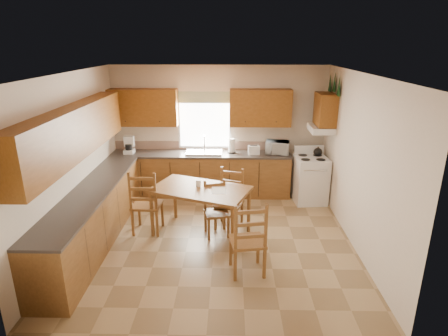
{
  "coord_description": "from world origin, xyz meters",
  "views": [
    {
      "loc": [
        0.27,
        -5.58,
        3.14
      ],
      "look_at": [
        0.15,
        0.3,
        1.15
      ],
      "focal_mm": 30.0,
      "sensor_mm": 36.0,
      "label": 1
    }
  ],
  "objects_px": {
    "chair_far_right": "(217,210)",
    "chair_near_left": "(147,201)",
    "stove": "(310,180)",
    "microwave": "(277,147)",
    "chair_far_left": "(229,200)",
    "chair_near_right": "(247,237)",
    "dining_table": "(201,211)"
  },
  "relations": [
    {
      "from": "stove",
      "to": "chair_near_left",
      "type": "bearing_deg",
      "value": -161.39
    },
    {
      "from": "microwave",
      "to": "chair_near_left",
      "type": "relative_size",
      "value": 0.39
    },
    {
      "from": "chair_far_left",
      "to": "chair_far_right",
      "type": "bearing_deg",
      "value": -110.09
    },
    {
      "from": "stove",
      "to": "chair_near_left",
      "type": "relative_size",
      "value": 0.81
    },
    {
      "from": "chair_far_left",
      "to": "chair_far_right",
      "type": "xyz_separation_m",
      "value": [
        -0.21,
        -0.28,
        -0.06
      ]
    },
    {
      "from": "chair_near_left",
      "to": "chair_far_left",
      "type": "relative_size",
      "value": 1.08
    },
    {
      "from": "chair_near_left",
      "to": "chair_far_left",
      "type": "distance_m",
      "value": 1.41
    },
    {
      "from": "microwave",
      "to": "chair_far_right",
      "type": "distance_m",
      "value": 2.25
    },
    {
      "from": "dining_table",
      "to": "chair_far_right",
      "type": "height_order",
      "value": "chair_far_right"
    },
    {
      "from": "dining_table",
      "to": "chair_far_left",
      "type": "relative_size",
      "value": 1.49
    },
    {
      "from": "chair_far_right",
      "to": "stove",
      "type": "bearing_deg",
      "value": 24.53
    },
    {
      "from": "microwave",
      "to": "dining_table",
      "type": "relative_size",
      "value": 0.28
    },
    {
      "from": "dining_table",
      "to": "chair_far_right",
      "type": "bearing_deg",
      "value": 16.05
    },
    {
      "from": "microwave",
      "to": "dining_table",
      "type": "xyz_separation_m",
      "value": [
        -1.47,
        -1.79,
        -0.63
      ]
    },
    {
      "from": "chair_far_right",
      "to": "chair_far_left",
      "type": "bearing_deg",
      "value": 39.54
    },
    {
      "from": "chair_far_right",
      "to": "chair_near_left",
      "type": "bearing_deg",
      "value": 160.84
    },
    {
      "from": "microwave",
      "to": "chair_far_right",
      "type": "height_order",
      "value": "microwave"
    },
    {
      "from": "stove",
      "to": "chair_near_left",
      "type": "xyz_separation_m",
      "value": [
        -3.05,
        -1.36,
        0.11
      ]
    },
    {
      "from": "chair_near_left",
      "to": "chair_far_left",
      "type": "height_order",
      "value": "chair_near_left"
    },
    {
      "from": "microwave",
      "to": "chair_far_left",
      "type": "xyz_separation_m",
      "value": [
        -0.99,
        -1.53,
        -0.53
      ]
    },
    {
      "from": "microwave",
      "to": "chair_far_left",
      "type": "bearing_deg",
      "value": -113.73
    },
    {
      "from": "dining_table",
      "to": "chair_near_left",
      "type": "xyz_separation_m",
      "value": [
        -0.93,
        0.09,
        0.15
      ]
    },
    {
      "from": "stove",
      "to": "chair_near_right",
      "type": "xyz_separation_m",
      "value": [
        -1.38,
        -2.55,
        0.1
      ]
    },
    {
      "from": "stove",
      "to": "chair_near_left",
      "type": "distance_m",
      "value": 3.34
    },
    {
      "from": "chair_far_left",
      "to": "chair_far_right",
      "type": "height_order",
      "value": "chair_far_left"
    },
    {
      "from": "chair_far_left",
      "to": "chair_far_right",
      "type": "distance_m",
      "value": 0.35
    },
    {
      "from": "chair_near_left",
      "to": "chair_far_right",
      "type": "relative_size",
      "value": 1.22
    },
    {
      "from": "stove",
      "to": "chair_far_left",
      "type": "bearing_deg",
      "value": -149.51
    },
    {
      "from": "chair_near_left",
      "to": "chair_near_right",
      "type": "xyz_separation_m",
      "value": [
        1.67,
        -1.19,
        -0.01
      ]
    },
    {
      "from": "chair_near_left",
      "to": "chair_far_right",
      "type": "height_order",
      "value": "chair_near_left"
    },
    {
      "from": "microwave",
      "to": "chair_near_right",
      "type": "relative_size",
      "value": 0.4
    },
    {
      "from": "microwave",
      "to": "chair_near_right",
      "type": "height_order",
      "value": "microwave"
    }
  ]
}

